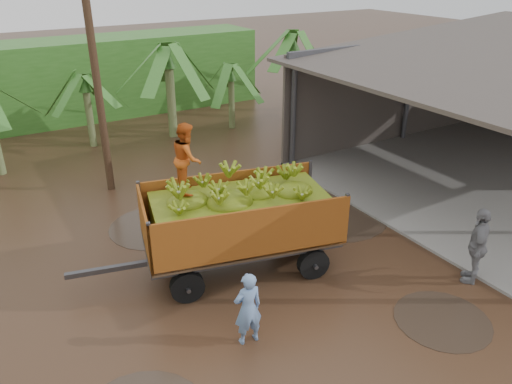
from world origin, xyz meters
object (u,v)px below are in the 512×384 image
banana_trailer (239,217)px  man_blue (248,308)px  man_grey (477,246)px  utility_pole (96,72)px

banana_trailer → man_blue: bearing=-102.4°
man_grey → utility_pole: bearing=-94.1°
utility_pole → banana_trailer: bearing=-77.3°
banana_trailer → man_grey: bearing=-23.5°
man_blue → utility_pole: utility_pole is taller
utility_pole → man_grey: bearing=-58.6°
man_blue → banana_trailer: bearing=-111.4°
man_blue → man_grey: (5.60, -0.93, 0.15)m
man_blue → utility_pole: 9.15m
banana_trailer → utility_pole: size_ratio=0.84×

